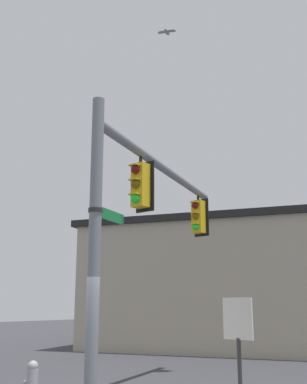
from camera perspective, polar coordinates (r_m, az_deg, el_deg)
signal_pole at (r=9.00m, az=-7.16°, el=-6.79°), size 0.24×0.24×6.06m
mast_arm at (r=12.77m, az=1.43°, el=2.72°), size 2.23×7.16×0.22m
traffic_light_nearest_pole at (r=11.11m, az=-1.65°, el=0.85°), size 0.54×0.49×1.31m
traffic_light_mid_inner at (r=15.27m, az=5.43°, el=-2.99°), size 0.54×0.49×1.31m
street_name_sign at (r=9.41m, az=-5.96°, el=-2.60°), size 0.48×1.29×0.22m
bird_flying at (r=11.40m, az=1.62°, el=18.79°), size 0.42×0.27×0.08m
storefront_building at (r=22.87m, az=10.28°, el=-10.99°), size 15.36×12.15×5.69m
fire_hydrant at (r=11.13m, az=-14.48°, el=-21.21°), size 0.35×0.24×0.82m
historical_marker at (r=9.21m, az=10.24°, el=-16.96°), size 0.60×0.08×2.13m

